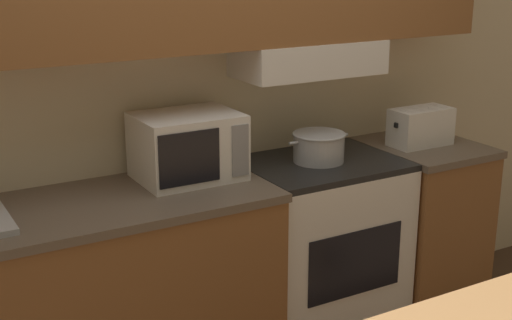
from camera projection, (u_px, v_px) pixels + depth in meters
The scene contains 7 objects.
wall_back at pixel (194, 43), 3.15m from camera, with size 5.30×0.38×2.55m.
lower_counter_main at pixel (81, 312), 2.93m from camera, with size 1.65×0.63×0.94m.
lower_counter_right_stub at pixel (418, 228), 3.81m from camera, with size 0.53×0.63×0.94m.
stove_range at pixel (319, 251), 3.52m from camera, with size 0.74×0.59×0.94m.
cooking_pot at pixel (319, 146), 3.36m from camera, with size 0.33×0.25×0.14m.
microwave at pixel (188, 146), 3.10m from camera, with size 0.44×0.35×0.29m.
toaster at pixel (421, 127), 3.63m from camera, with size 0.33×0.17×0.19m.
Camera 1 is at (-1.33, -2.94, 1.91)m, focal length 50.00 mm.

